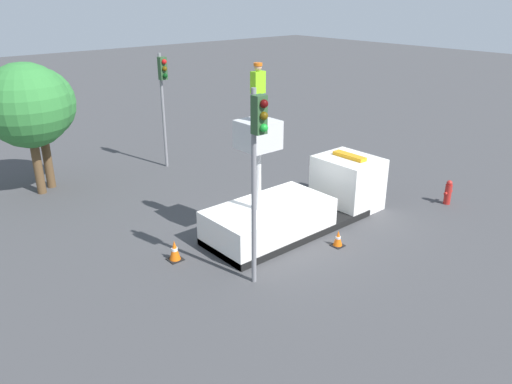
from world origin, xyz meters
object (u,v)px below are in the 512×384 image
(traffic_light_across, at_px, (163,89))
(tree_left_bg, at_px, (27,106))
(traffic_light_pole, at_px, (257,152))
(fire_hydrant, at_px, (448,192))
(traffic_cone_rear, at_px, (175,251))
(traffic_cone_curbside, at_px, (338,239))
(tree_right_bg, at_px, (38,104))
(worker, at_px, (258,92))
(bucket_truck, at_px, (301,204))

(traffic_light_across, bearing_deg, tree_left_bg, 174.40)
(tree_left_bg, bearing_deg, traffic_light_pole, -78.30)
(fire_hydrant, relative_size, tree_left_bg, 0.18)
(fire_hydrant, height_order, traffic_cone_rear, fire_hydrant)
(traffic_cone_curbside, bearing_deg, tree_left_bg, 117.57)
(traffic_cone_rear, relative_size, tree_right_bg, 0.13)
(worker, xyz_separation_m, fire_hydrant, (7.89, -2.46, -4.60))
(tree_right_bg, bearing_deg, traffic_light_pole, -81.42)
(fire_hydrant, bearing_deg, tree_left_bg, 135.43)
(traffic_light_across, relative_size, tree_right_bg, 1.04)
(tree_right_bg, bearing_deg, traffic_light_across, -11.01)
(traffic_light_across, xyz_separation_m, tree_left_bg, (-5.83, 0.57, -0.08))
(fire_hydrant, xyz_separation_m, tree_right_bg, (-11.36, 12.19, 3.13))
(worker, xyz_separation_m, traffic_light_across, (1.80, 8.71, -1.31))
(fire_hydrant, relative_size, traffic_cone_rear, 1.46)
(worker, height_order, traffic_cone_curbside, worker)
(worker, relative_size, traffic_cone_curbside, 3.10)
(bucket_truck, bearing_deg, fire_hydrant, -22.80)
(traffic_light_across, bearing_deg, traffic_cone_curbside, -89.76)
(worker, relative_size, traffic_cone_rear, 2.56)
(traffic_light_across, height_order, traffic_cone_curbside, traffic_light_across)
(traffic_light_pole, relative_size, traffic_cone_curbside, 10.04)
(traffic_light_pole, bearing_deg, traffic_cone_curbside, -0.30)
(traffic_cone_rear, relative_size, traffic_cone_curbside, 1.21)
(tree_right_bg, bearing_deg, worker, -70.41)
(traffic_light_pole, bearing_deg, tree_left_bg, 101.70)
(traffic_cone_rear, bearing_deg, traffic_cone_curbside, -30.58)
(traffic_cone_curbside, bearing_deg, traffic_light_across, 90.24)
(traffic_light_across, bearing_deg, bucket_truck, -88.38)
(traffic_light_across, bearing_deg, traffic_cone_rear, -120.05)
(traffic_light_pole, bearing_deg, tree_right_bg, 98.58)
(traffic_cone_rear, bearing_deg, bucket_truck, -9.12)
(worker, distance_m, traffic_cone_rear, 5.58)
(bucket_truck, relative_size, fire_hydrant, 7.28)
(traffic_cone_curbside, height_order, tree_right_bg, tree_right_bg)
(tree_left_bg, xyz_separation_m, tree_right_bg, (0.56, 0.45, -0.09))
(traffic_light_pole, xyz_separation_m, fire_hydrant, (9.59, -0.51, -3.51))
(tree_right_bg, bearing_deg, tree_left_bg, -141.24)
(traffic_cone_curbside, distance_m, tree_right_bg, 13.28)
(traffic_cone_rear, bearing_deg, tree_left_bg, 98.26)
(bucket_truck, height_order, traffic_light_across, traffic_light_across)
(tree_left_bg, bearing_deg, tree_right_bg, 38.76)
(traffic_light_pole, distance_m, traffic_cone_curbside, 5.15)
(traffic_cone_curbside, bearing_deg, tree_right_bg, 114.40)
(traffic_cone_rear, xyz_separation_m, tree_left_bg, (-1.24, 8.51, 3.38))
(traffic_light_across, distance_m, fire_hydrant, 13.14)
(worker, bearing_deg, bucket_truck, 0.00)
(worker, bearing_deg, tree_left_bg, 113.46)
(bucket_truck, distance_m, traffic_light_across, 9.20)
(bucket_truck, relative_size, traffic_light_pole, 1.28)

